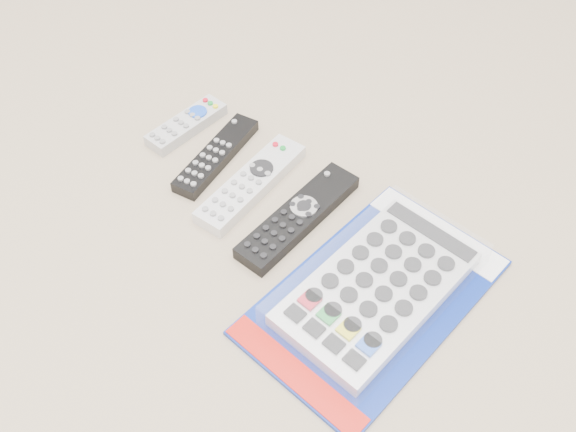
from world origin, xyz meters
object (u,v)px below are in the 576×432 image
Objects in this scene: remote_silver_dvd at (251,183)px; remote_large_black at (298,217)px; remote_small_grey at (186,124)px; remote_slim_black at (216,155)px; jumbo_remote_packaged at (377,287)px.

remote_silver_dvd is 0.09m from remote_large_black.
remote_small_grey is 0.09m from remote_slim_black.
remote_silver_dvd is 0.96× the size of remote_large_black.
remote_large_black is 0.16m from jumbo_remote_packaged.
remote_large_black is at bearing 171.18° from jumbo_remote_packaged.
remote_small_grey is at bearing 173.54° from jumbo_remote_packaged.
jumbo_remote_packaged reaches higher than remote_small_grey.
remote_slim_black is at bearing -11.76° from remote_small_grey.
remote_slim_black is 0.90× the size of remote_silver_dvd.
remote_slim_black is 0.08m from remote_silver_dvd.
jumbo_remote_packaged is at bearing -7.73° from remote_small_grey.
remote_large_black is (0.09, -0.01, 0.00)m from remote_silver_dvd.
remote_slim_black is at bearing 174.61° from jumbo_remote_packaged.
remote_small_grey is 0.17m from remote_silver_dvd.
remote_small_grey is at bearing 172.18° from remote_large_black.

